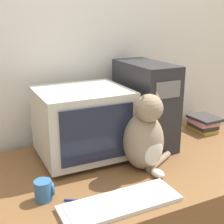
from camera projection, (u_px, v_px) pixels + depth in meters
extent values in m
cube|color=silver|center=(87.00, 46.00, 1.84)|extent=(7.00, 0.05, 2.50)
cube|color=brown|center=(125.00, 223.00, 1.69)|extent=(1.71, 0.86, 0.70)
cube|color=beige|center=(84.00, 154.00, 1.67)|extent=(0.32, 0.23, 0.02)
cube|color=beige|center=(83.00, 122.00, 1.61)|extent=(0.45, 0.39, 0.34)
cube|color=#1E2338|center=(98.00, 134.00, 1.44)|extent=(0.36, 0.01, 0.27)
cube|color=#28282D|center=(145.00, 104.00, 1.78)|extent=(0.21, 0.43, 0.47)
cube|color=slate|center=(168.00, 90.00, 1.55)|extent=(0.14, 0.01, 0.09)
cube|color=silver|center=(120.00, 203.00, 1.24)|extent=(0.49, 0.17, 0.02)
cube|color=silver|center=(121.00, 201.00, 1.24)|extent=(0.44, 0.13, 0.00)
ellipsoid|color=gray|center=(143.00, 141.00, 1.51)|extent=(0.22, 0.22, 0.28)
ellipsoid|color=beige|center=(153.00, 151.00, 1.45)|extent=(0.11, 0.07, 0.15)
sphere|color=gray|center=(149.00, 108.00, 1.43)|extent=(0.14, 0.14, 0.13)
cone|color=gray|center=(144.00, 98.00, 1.39)|extent=(0.04, 0.04, 0.04)
cone|color=gray|center=(157.00, 96.00, 1.43)|extent=(0.04, 0.04, 0.04)
ellipsoid|color=beige|center=(158.00, 173.00, 1.45)|extent=(0.06, 0.08, 0.04)
cylinder|color=gray|center=(159.00, 161.00, 1.57)|extent=(0.20, 0.14, 0.03)
cube|color=gold|center=(202.00, 129.00, 2.04)|extent=(0.12, 0.20, 0.02)
cube|color=#383333|center=(203.00, 125.00, 2.04)|extent=(0.13, 0.17, 0.03)
cube|color=pink|center=(204.00, 122.00, 2.02)|extent=(0.15, 0.17, 0.03)
cube|color=#383333|center=(205.00, 118.00, 2.02)|extent=(0.16, 0.20, 0.02)
cylinder|color=navy|center=(81.00, 201.00, 1.27)|extent=(0.13, 0.08, 0.01)
cylinder|color=#33669E|center=(43.00, 190.00, 1.27)|extent=(0.07, 0.07, 0.09)
torus|color=#33669E|center=(52.00, 188.00, 1.28)|extent=(0.01, 0.06, 0.06)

